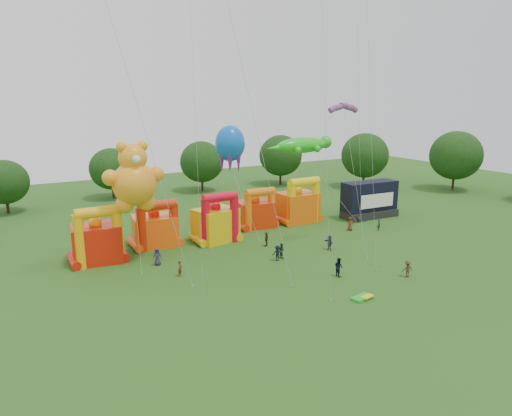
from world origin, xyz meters
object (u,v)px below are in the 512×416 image
bouncy_castle_2 (216,222)px  spectator_4 (266,239)px  octopus_kite (236,169)px  stage_trailer (369,200)px  gecko_kite (324,178)px  spectator_0 (157,257)px  teddy_bear_kite (135,189)px  bouncy_castle_0 (97,240)px

bouncy_castle_2 → spectator_4: bearing=-47.3°
octopus_kite → spectator_4: size_ratio=7.91×
stage_trailer → gecko_kite: 7.76m
bouncy_castle_2 → stage_trailer: bearing=-1.2°
gecko_kite → spectator_0: size_ratio=6.34×
stage_trailer → octopus_kite: (-20.02, 4.91, 5.59)m
teddy_bear_kite → octopus_kite: 17.17m
stage_trailer → gecko_kite: bearing=152.6°
bouncy_castle_0 → stage_trailer: bearing=-0.4°
stage_trailer → spectator_0: bearing=-173.4°
teddy_bear_kite → spectator_0: teddy_bear_kite is taller
teddy_bear_kite → spectator_4: teddy_bear_kite is taller
gecko_kite → spectator_4: size_ratio=6.80×
octopus_kite → spectator_4: octopus_kite is taller
octopus_kite → bouncy_castle_0: bearing=-166.7°
bouncy_castle_2 → stage_trailer: size_ratio=0.73×
octopus_kite → stage_trailer: bearing=-13.8°
octopus_kite → teddy_bear_kite: bearing=-156.1°
teddy_bear_kite → gecko_kite: (29.49, 5.28, -2.24)m
stage_trailer → gecko_kite: (-6.21, 3.23, 3.34)m
stage_trailer → spectator_4: 21.20m
gecko_kite → octopus_kite: size_ratio=0.86×
bouncy_castle_0 → bouncy_castle_2: (14.45, 0.25, -0.00)m
octopus_kite → spectator_4: 11.77m
spectator_0 → octopus_kite: bearing=56.6°
bouncy_castle_0 → bouncy_castle_2: bearing=1.0°
gecko_kite → stage_trailer: bearing=-27.4°
bouncy_castle_0 → teddy_bear_kite: size_ratio=0.49×
spectator_0 → bouncy_castle_0: bearing=166.2°
stage_trailer → teddy_bear_kite: 36.20m
gecko_kite → octopus_kite: bearing=173.0°
teddy_bear_kite → spectator_4: bearing=-8.3°
spectator_0 → spectator_4: (13.56, -0.31, -0.06)m
stage_trailer → bouncy_castle_0: bearing=179.6°
gecko_kite → spectator_0: gecko_kite is taller
stage_trailer → gecko_kite: size_ratio=0.73×
teddy_bear_kite → octopus_kite: octopus_kite is taller
gecko_kite → spectator_4: 17.08m
spectator_0 → spectator_4: 13.57m
bouncy_castle_0 → spectator_0: bouncy_castle_0 is taller
octopus_kite → spectator_0: (-14.24, -8.86, -7.29)m
bouncy_castle_0 → gecko_kite: 33.66m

